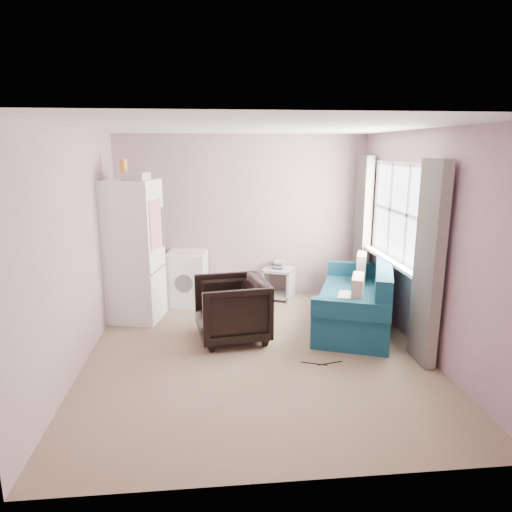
{
  "coord_description": "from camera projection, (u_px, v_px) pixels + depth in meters",
  "views": [
    {
      "loc": [
        -0.49,
        -4.82,
        2.28
      ],
      "look_at": [
        0.05,
        0.6,
        1.0
      ],
      "focal_mm": 32.0,
      "sensor_mm": 36.0,
      "label": 1
    }
  ],
  "objects": [
    {
      "name": "room",
      "position": [
        259.0,
        246.0,
        4.96
      ],
      "size": [
        3.84,
        4.24,
        2.54
      ],
      "color": "#8A725A",
      "rests_on": "ground"
    },
    {
      "name": "fridge",
      "position": [
        134.0,
        250.0,
        6.1
      ],
      "size": [
        0.78,
        0.77,
        2.15
      ],
      "rotation": [
        0.0,
        0.0,
        -0.21
      ],
      "color": "white",
      "rests_on": "ground"
    },
    {
      "name": "side_table",
      "position": [
        279.0,
        281.0,
        7.1
      ],
      "size": [
        0.58,
        0.58,
        0.6
      ],
      "rotation": [
        0.0,
        0.0,
        -0.43
      ],
      "color": "#B0B0AC",
      "rests_on": "ground"
    },
    {
      "name": "washing_machine",
      "position": [
        187.0,
        277.0,
        6.81
      ],
      "size": [
        0.63,
        0.63,
        0.79
      ],
      "rotation": [
        0.0,
        0.0,
        -0.13
      ],
      "color": "white",
      "rests_on": "ground"
    },
    {
      "name": "sofa",
      "position": [
        359.0,
        302.0,
        6.01
      ],
      "size": [
        1.52,
        2.15,
        0.88
      ],
      "rotation": [
        0.0,
        0.0,
        -0.36
      ],
      "color": "navy",
      "rests_on": "ground"
    },
    {
      "name": "floor_cables",
      "position": [
        322.0,
        363.0,
        4.96
      ],
      "size": [
        0.46,
        0.12,
        0.01
      ],
      "rotation": [
        0.0,
        0.0,
        -0.03
      ],
      "color": "black",
      "rests_on": "ground"
    },
    {
      "name": "armchair",
      "position": [
        232.0,
        306.0,
        5.54
      ],
      "size": [
        0.88,
        0.92,
        0.84
      ],
      "primitive_type": "imported",
      "rotation": [
        0.0,
        0.0,
        -1.43
      ],
      "color": "black",
      "rests_on": "ground"
    },
    {
      "name": "window_dressing",
      "position": [
        390.0,
        243.0,
        5.84
      ],
      "size": [
        0.17,
        2.62,
        2.18
      ],
      "color": "white",
      "rests_on": "ground"
    }
  ]
}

